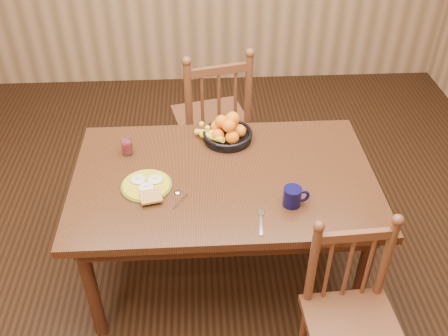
{
  "coord_description": "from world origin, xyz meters",
  "views": [
    {
      "loc": [
        -0.11,
        -2.05,
        2.42
      ],
      "look_at": [
        0.0,
        0.0,
        0.8
      ],
      "focal_mm": 40.0,
      "sensor_mm": 36.0,
      "label": 1
    }
  ],
  "objects": [
    {
      "name": "coffee_mug",
      "position": [
        0.32,
        -0.24,
        0.8
      ],
      "size": [
        0.13,
        0.09,
        0.1
      ],
      "color": "black",
      "rests_on": "dining_table"
    },
    {
      "name": "chair_far",
      "position": [
        -0.03,
        0.9,
        0.52
      ],
      "size": [
        0.58,
        0.57,
        1.08
      ],
      "rotation": [
        0.0,
        0.0,
        3.37
      ],
      "color": "#462315",
      "rests_on": "ground"
    },
    {
      "name": "fork",
      "position": [
        0.16,
        -0.35,
        0.75
      ],
      "size": [
        0.04,
        0.18,
        0.0
      ],
      "rotation": [
        0.0,
        0.0,
        -0.11
      ],
      "color": "silver",
      "rests_on": "dining_table"
    },
    {
      "name": "fruit_bowl",
      "position": [
        0.03,
        0.33,
        0.81
      ],
      "size": [
        0.32,
        0.29,
        0.17
      ],
      "color": "black",
      "rests_on": "dining_table"
    },
    {
      "name": "chair_near",
      "position": [
        0.55,
        -0.71,
        0.45
      ],
      "size": [
        0.44,
        0.42,
        0.93
      ],
      "rotation": [
        0.0,
        0.0,
        0.05
      ],
      "color": "#462315",
      "rests_on": "ground"
    },
    {
      "name": "dining_table",
      "position": [
        0.0,
        0.0,
        0.67
      ],
      "size": [
        1.6,
        1.0,
        0.75
      ],
      "color": "black",
      "rests_on": "ground"
    },
    {
      "name": "breakfast_plate",
      "position": [
        -0.4,
        -0.08,
        0.76
      ],
      "size": [
        0.26,
        0.3,
        0.04
      ],
      "color": "#59601E",
      "rests_on": "dining_table"
    },
    {
      "name": "spoon",
      "position": [
        -0.24,
        -0.15,
        0.75
      ],
      "size": [
        0.08,
        0.15,
        0.01
      ],
      "rotation": [
        0.0,
        0.0,
        -0.61
      ],
      "color": "silver",
      "rests_on": "dining_table"
    },
    {
      "name": "juice_glass",
      "position": [
        -0.53,
        0.23,
        0.79
      ],
      "size": [
        0.06,
        0.06,
        0.09
      ],
      "color": "silver",
      "rests_on": "dining_table"
    },
    {
      "name": "room",
      "position": [
        0.0,
        0.0,
        1.35
      ],
      "size": [
        4.52,
        5.02,
        2.72
      ],
      "color": "black",
      "rests_on": "ground"
    }
  ]
}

